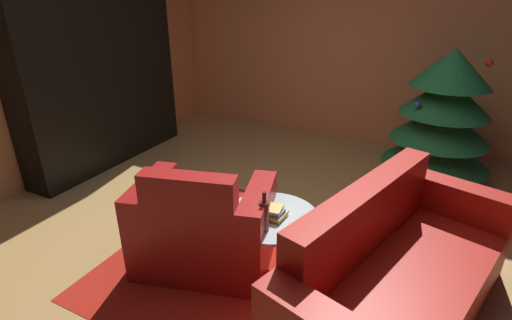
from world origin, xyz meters
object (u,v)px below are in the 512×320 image
(book_stack_on_table, at_px, (270,211))
(bookshelf_unit, at_px, (108,65))
(couch_red, at_px, (395,279))
(bottle_on_table, at_px, (264,215))
(coffee_table, at_px, (271,221))
(armchair_red, at_px, (203,229))
(decorated_tree, at_px, (443,117))

(book_stack_on_table, bearing_deg, bookshelf_unit, 156.72)
(couch_red, distance_m, bottle_on_table, 0.90)
(bookshelf_unit, xyz_separation_m, couch_red, (3.44, -1.16, -0.83))
(coffee_table, bearing_deg, couch_red, -4.46)
(bookshelf_unit, xyz_separation_m, armchair_red, (2.10, -1.27, -0.81))
(bookshelf_unit, relative_size, coffee_table, 3.34)
(coffee_table, distance_m, bottle_on_table, 0.25)
(armchair_red, height_order, bottle_on_table, armchair_red)
(bookshelf_unit, height_order, coffee_table, bookshelf_unit)
(book_stack_on_table, bearing_deg, couch_red, -3.70)
(bookshelf_unit, xyz_separation_m, book_stack_on_table, (2.56, -1.10, -0.62))
(book_stack_on_table, xyz_separation_m, decorated_tree, (0.94, 2.19, 0.20))
(couch_red, height_order, coffee_table, couch_red)
(bottle_on_table, bearing_deg, couch_red, 7.76)
(armchair_red, bearing_deg, bottle_on_table, -0.31)
(couch_red, distance_m, book_stack_on_table, 0.90)
(armchair_red, bearing_deg, bookshelf_unit, 148.84)
(bookshelf_unit, bearing_deg, bottle_on_table, -26.14)
(coffee_table, height_order, bottle_on_table, bottle_on_table)
(book_stack_on_table, distance_m, decorated_tree, 2.39)
(bookshelf_unit, xyz_separation_m, coffee_table, (2.56, -1.09, -0.71))
(bookshelf_unit, distance_m, decorated_tree, 3.69)
(bookshelf_unit, bearing_deg, armchair_red, -31.16)
(bookshelf_unit, bearing_deg, couch_red, -18.63)
(bottle_on_table, bearing_deg, bookshelf_unit, 153.86)
(armchair_red, bearing_deg, book_stack_on_table, 20.19)
(bookshelf_unit, relative_size, bottle_on_table, 7.92)
(decorated_tree, bearing_deg, armchair_red, -120.72)
(armchair_red, relative_size, book_stack_on_table, 4.98)
(coffee_table, distance_m, decorated_tree, 2.39)
(bottle_on_table, height_order, decorated_tree, decorated_tree)
(armchair_red, relative_size, coffee_table, 1.64)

